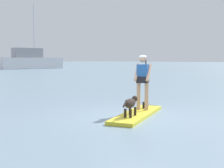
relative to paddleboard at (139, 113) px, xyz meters
The scene contains 5 objects.
ground_plane 0.23m from the paddleboard, 160.53° to the right, with size 400.00×400.00×0.00m, color gray.
paddleboard is the anchor object (origin of this frame).
person_paddler 1.10m from the paddleboard, 19.47° to the left, with size 0.67×0.58×1.71m.
dog 0.91m from the paddleboard, 160.53° to the right, with size 1.09×0.46×0.54m.
moored_boat_starboard 48.62m from the paddleboard, 60.32° to the left, with size 12.02×3.43×11.87m.
Camera 1 is at (-7.13, -5.33, 1.67)m, focal length 48.52 mm.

